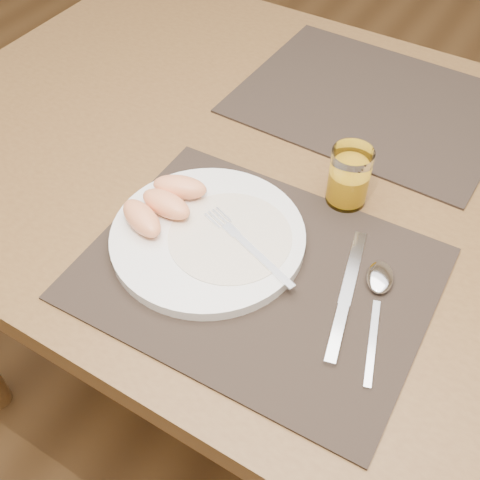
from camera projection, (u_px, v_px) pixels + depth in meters
name	position (u px, v px, depth m)	size (l,w,h in m)	color
ground	(289.00, 401.00, 1.49)	(5.00, 5.00, 0.00)	brown
table	(314.00, 213.00, 1.00)	(1.40, 0.90, 0.75)	brown
placemat_near	(257.00, 273.00, 0.80)	(0.45, 0.35, 0.00)	black
placemat_far	(372.00, 102.00, 1.06)	(0.45, 0.35, 0.00)	black
plate	(208.00, 237.00, 0.83)	(0.27, 0.27, 0.02)	white
plate_dressing	(230.00, 236.00, 0.82)	(0.17, 0.17, 0.00)	white
fork	(242.00, 240.00, 0.81)	(0.17, 0.08, 0.00)	silver
knife	(344.00, 304.00, 0.76)	(0.07, 0.22, 0.01)	silver
spoon	(379.00, 286.00, 0.78)	(0.08, 0.19, 0.01)	silver
juice_glass	(349.00, 179.00, 0.86)	(0.06, 0.06, 0.09)	white
grapefruit_wedges	(163.00, 203.00, 0.84)	(0.10, 0.14, 0.03)	#F69C64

